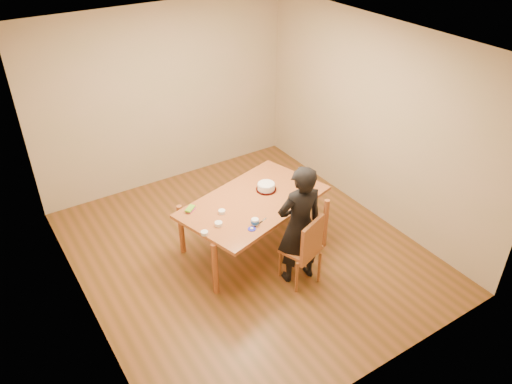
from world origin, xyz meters
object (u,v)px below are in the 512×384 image
dining_table (254,202)px  cake (266,187)px  person (299,225)px  cake_plate (266,190)px  dining_chair (301,249)px

dining_table → cake: size_ratio=8.14×
dining_table → cake: cake is taller
person → cake_plate: bearing=-88.1°
cake → cake_plate: bearing=0.0°
dining_chair → cake_plate: cake_plate is taller
dining_chair → person: 0.32m
dining_table → person: bearing=-94.1°
cake → dining_table: bearing=-156.7°
dining_chair → person: bearing=69.7°
dining_chair → cake: 0.96m
dining_table → cake_plate: cake_plate is taller
cake_plate → person: bearing=-97.2°
cake → person: bearing=-97.2°
cake → person: (-0.11, -0.84, -0.04)m
person → dining_table: bearing=-69.3°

